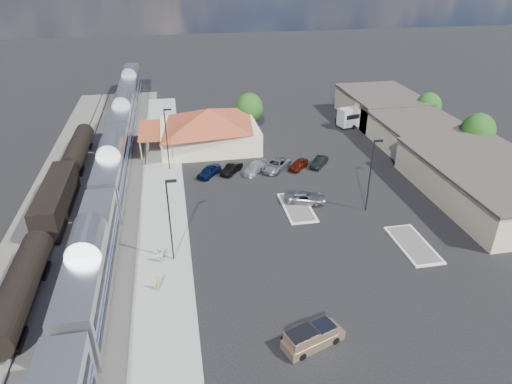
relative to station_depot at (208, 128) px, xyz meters
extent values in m
plane|color=black|center=(4.56, -24.00, -3.13)|extent=(280.00, 280.00, 0.00)
cube|color=#4C4944|center=(-16.44, -16.00, -3.07)|extent=(16.00, 100.00, 0.12)
cube|color=gray|center=(-7.44, -18.00, -3.04)|extent=(5.50, 92.00, 0.18)
cube|color=silver|center=(-13.44, -33.61, -0.08)|extent=(3.00, 20.00, 5.00)
cube|color=black|center=(-13.44, -33.61, -2.83)|extent=(2.20, 16.00, 0.60)
cube|color=silver|center=(-13.44, -12.61, -0.08)|extent=(3.00, 20.00, 5.00)
cube|color=black|center=(-13.44, -12.61, -2.83)|extent=(2.20, 16.00, 0.60)
cube|color=silver|center=(-13.44, 8.39, -0.08)|extent=(3.00, 20.00, 5.00)
cube|color=black|center=(-13.44, 8.39, -2.83)|extent=(2.20, 16.00, 0.60)
cube|color=silver|center=(-13.44, 29.39, -0.08)|extent=(3.00, 20.00, 5.00)
cube|color=black|center=(-13.44, 29.39, -2.83)|extent=(2.20, 16.00, 0.60)
cylinder|color=black|center=(-19.44, -34.46, -1.03)|extent=(2.80, 14.00, 2.80)
cube|color=black|center=(-19.44, -34.46, -2.83)|extent=(2.20, 12.00, 0.60)
cube|color=black|center=(-19.44, -18.46, -0.93)|extent=(2.80, 14.00, 3.60)
cube|color=black|center=(-19.44, -18.46, -2.83)|extent=(2.20, 12.00, 0.60)
cylinder|color=black|center=(-19.44, -2.46, -1.03)|extent=(2.80, 14.00, 2.80)
cube|color=black|center=(-19.44, -2.46, -2.83)|extent=(2.20, 12.00, 0.60)
cube|color=beige|center=(0.06, 0.00, -1.33)|extent=(15.00, 12.00, 3.60)
pyramid|color=#963520|center=(0.06, 0.00, 1.77)|extent=(15.30, 12.24, 2.60)
cube|color=#963520|center=(-9.04, 0.00, 0.17)|extent=(3.20, 9.60, 0.25)
cube|color=#C6B28C|center=(32.56, -24.00, -1.03)|extent=(14.00, 22.00, 4.20)
cube|color=#3F3833|center=(32.56, -24.00, 1.22)|extent=(14.40, 22.40, 0.30)
cube|color=#C6B28C|center=(32.56, -6.00, -1.13)|extent=(12.00, 18.00, 4.00)
cube|color=#3F3833|center=(32.56, -6.00, 1.02)|extent=(12.40, 18.40, 0.30)
cube|color=#C6B28C|center=(32.56, 8.00, -0.88)|extent=(12.00, 16.00, 4.50)
cube|color=#3F3833|center=(32.56, 8.00, 1.52)|extent=(12.40, 16.40, 0.30)
cube|color=silver|center=(8.56, -22.00, -3.06)|extent=(3.30, 7.50, 0.15)
cube|color=#4C4944|center=(8.56, -22.00, -2.97)|extent=(2.70, 6.90, 0.10)
cube|color=silver|center=(18.56, -32.00, -3.06)|extent=(3.30, 7.50, 0.15)
cube|color=#4C4944|center=(18.56, -32.00, -2.97)|extent=(2.70, 6.90, 0.10)
cylinder|color=black|center=(-6.44, -30.00, 1.37)|extent=(0.16, 0.16, 9.00)
cube|color=black|center=(-5.94, -30.00, 5.72)|extent=(1.00, 0.25, 0.22)
cylinder|color=black|center=(-6.44, -8.00, 1.37)|extent=(0.16, 0.16, 9.00)
cube|color=black|center=(-5.94, -8.00, 5.72)|extent=(1.00, 0.25, 0.22)
cylinder|color=black|center=(16.56, -24.00, 1.37)|extent=(0.16, 0.16, 9.00)
cube|color=black|center=(17.06, -24.00, 5.72)|extent=(1.00, 0.25, 0.22)
cylinder|color=#382314|center=(38.56, -12.00, -1.70)|extent=(0.30, 0.30, 2.86)
ellipsoid|color=#184614|center=(38.56, -12.00, 1.09)|extent=(4.94, 4.94, 5.46)
cylinder|color=#382314|center=(38.56, 2.00, -1.86)|extent=(0.30, 0.30, 2.55)
ellipsoid|color=#184614|center=(38.56, 2.00, 0.64)|extent=(4.41, 4.41, 4.87)
cylinder|color=#382314|center=(7.56, 6.00, -1.77)|extent=(0.30, 0.30, 2.73)
ellipsoid|color=#184614|center=(7.56, 6.00, 0.90)|extent=(4.71, 4.71, 5.21)
cube|color=tan|center=(4.06, -43.33, -2.63)|extent=(5.32, 3.40, 0.82)
cube|color=tan|center=(4.06, -43.33, -1.99)|extent=(2.37, 2.27, 0.86)
cube|color=tan|center=(4.06, -43.33, -1.90)|extent=(2.84, 2.44, 1.00)
cylinder|color=black|center=(5.85, -43.56, -2.80)|extent=(0.70, 0.46, 0.66)
cylinder|color=black|center=(5.29, -42.02, -2.80)|extent=(0.70, 0.46, 0.66)
cylinder|color=black|center=(2.83, -44.64, -2.80)|extent=(0.70, 0.46, 0.66)
cylinder|color=black|center=(2.28, -43.10, -2.80)|extent=(0.70, 0.46, 0.66)
imported|color=#9FA1A6|center=(9.89, -20.92, -2.40)|extent=(5.74, 3.86, 1.46)
cube|color=white|center=(28.56, 5.13, -1.20)|extent=(11.05, 4.87, 3.06)
cube|color=black|center=(28.56, 5.13, -0.83)|extent=(10.22, 4.70, 0.81)
cylinder|color=black|center=(32.48, 5.01, -2.73)|extent=(0.85, 0.46, 0.81)
cylinder|color=black|center=(31.98, 7.06, -2.73)|extent=(0.85, 0.46, 0.81)
cylinder|color=black|center=(25.67, 3.32, -2.73)|extent=(0.85, 0.46, 0.81)
cylinder|color=black|center=(25.16, 5.37, -2.73)|extent=(0.85, 0.46, 0.81)
imported|color=#A5BA3A|center=(-7.93, -34.56, -2.13)|extent=(0.59, 0.70, 1.63)
imported|color=silver|center=(-7.75, -30.40, -2.11)|extent=(0.88, 0.99, 1.68)
imported|color=#0C1A40|center=(-1.08, -11.03, -2.41)|extent=(4.01, 4.37, 1.45)
imported|color=black|center=(2.12, -10.73, -2.46)|extent=(3.64, 4.08, 1.34)
imported|color=silver|center=(5.32, -11.03, -2.47)|extent=(4.21, 4.75, 1.32)
imported|color=#94969C|center=(8.52, -10.73, -2.38)|extent=(5.42, 5.75, 1.51)
imported|color=maroon|center=(11.72, -11.03, -2.47)|extent=(3.80, 3.91, 1.33)
imported|color=black|center=(14.92, -10.73, -2.47)|extent=(3.60, 3.99, 1.32)
camera|label=1|loc=(-5.19, -68.36, 24.29)|focal=32.00mm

